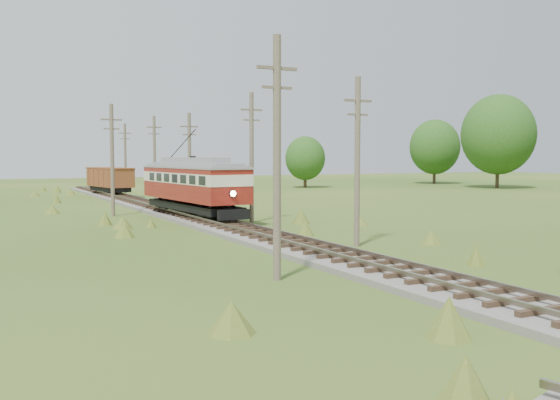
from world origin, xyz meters
TOP-DOWN VIEW (x-y plane):
  - railbed_main at (0.00, 34.00)m, footprint 3.60×96.00m
  - streetcar at (0.00, 34.18)m, footprint 3.96×13.20m
  - gondola at (-0.00, 63.69)m, footprint 4.00×8.68m
  - gravel_pile at (2.56, 48.30)m, footprint 2.93×3.11m
  - utility_pole_r_2 at (3.30, 18.00)m, footprint 1.60×0.30m
  - utility_pole_r_3 at (3.20, 31.00)m, footprint 1.60×0.30m
  - utility_pole_r_4 at (3.00, 44.00)m, footprint 1.60×0.30m
  - utility_pole_r_5 at (3.40, 57.00)m, footprint 1.60×0.30m
  - utility_pole_r_6 at (3.20, 70.00)m, footprint 1.60×0.30m
  - utility_pole_l_a at (-4.20, 12.00)m, footprint 1.60×0.30m
  - utility_pole_l_b at (-4.50, 40.00)m, footprint 1.60×0.30m
  - tree_right_4 at (54.00, 58.00)m, footprint 10.50×10.50m
  - tree_right_5 at (56.00, 74.00)m, footprint 8.40×8.40m
  - tree_mid_b at (30.00, 72.00)m, footprint 5.88×5.88m

SIDE VIEW (x-z plane):
  - railbed_main at x=0.00m, z-range -0.09..0.48m
  - gravel_pile at x=2.56m, z-range -0.03..1.03m
  - gondola at x=0.00m, z-range 0.67..3.45m
  - streetcar at x=0.00m, z-range -0.24..5.74m
  - utility_pole_r_4 at x=3.00m, z-range 0.12..8.52m
  - tree_mid_b at x=30.00m, z-range 0.54..8.12m
  - utility_pole_r_2 at x=3.30m, z-range 0.12..8.72m
  - utility_pole_l_b at x=-4.50m, z-range 0.12..8.72m
  - utility_pole_r_6 at x=3.20m, z-range 0.12..8.82m
  - utility_pole_r_5 at x=3.40m, z-range 0.13..9.03m
  - utility_pole_r_3 at x=3.20m, z-range 0.13..9.13m
  - utility_pole_l_a at x=-4.20m, z-range 0.13..9.13m
  - tree_right_5 at x=56.00m, z-range 0.78..11.60m
  - tree_right_4 at x=54.00m, z-range 0.98..14.51m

